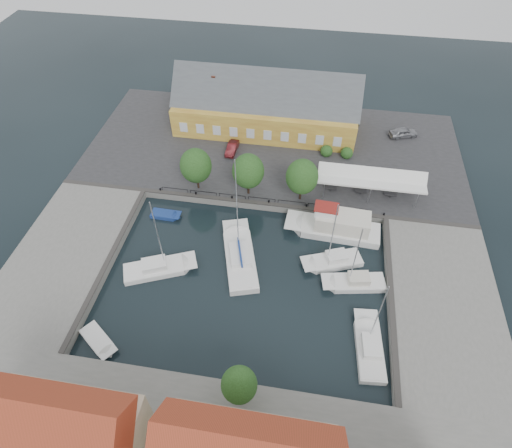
{
  "coord_description": "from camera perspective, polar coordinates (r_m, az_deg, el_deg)",
  "views": [
    {
      "loc": [
        5.86,
        -30.26,
        40.48
      ],
      "look_at": [
        0.0,
        6.0,
        1.5
      ],
      "focal_mm": 30.0,
      "sensor_mm": 36.0,
      "label": 1
    }
  ],
  "objects": [
    {
      "name": "east_boat_a",
      "position": [
        52.03,
        10.23,
        -4.98
      ],
      "size": [
        7.61,
        4.84,
        10.5
      ],
      "color": "white",
      "rests_on": "ground"
    },
    {
      "name": "launch_nw",
      "position": [
        57.83,
        -11.98,
        1.12
      ],
      "size": [
        4.05,
        1.69,
        0.88
      ],
      "color": "navy",
      "rests_on": "ground"
    },
    {
      "name": "warehouse",
      "position": [
        69.34,
        0.86,
        15.37
      ],
      "size": [
        28.56,
        14.0,
        9.55
      ],
      "color": "#B8812C",
      "rests_on": "north_quay"
    },
    {
      "name": "ground",
      "position": [
        50.88,
        -1.08,
        -6.02
      ],
      "size": [
        140.0,
        140.0,
        0.0
      ],
      "primitive_type": "plane",
      "color": "black",
      "rests_on": "ground"
    },
    {
      "name": "east_boat_c",
      "position": [
        46.63,
        14.82,
        -15.66
      ],
      "size": [
        3.24,
        8.3,
        10.42
      ],
      "color": "white",
      "rests_on": "ground"
    },
    {
      "name": "car_red",
      "position": [
        65.21,
        -3.22,
        10.06
      ],
      "size": [
        1.58,
        3.96,
        1.28
      ],
      "primitive_type": "imported",
      "rotation": [
        0.0,
        0.0,
        -0.06
      ],
      "color": "#551317",
      "rests_on": "north_quay"
    },
    {
      "name": "trawler",
      "position": [
        54.83,
        10.68,
        -0.38
      ],
      "size": [
        12.27,
        4.23,
        5.0
      ],
      "color": "white",
      "rests_on": "ground"
    },
    {
      "name": "north_quay",
      "position": [
        66.85,
        2.36,
        9.93
      ],
      "size": [
        56.0,
        26.0,
        1.0
      ],
      "primitive_type": "cube",
      "color": "#2D2D30",
      "rests_on": "ground"
    },
    {
      "name": "east_boat_b",
      "position": [
        50.61,
        13.03,
        -7.71
      ],
      "size": [
        7.54,
        3.65,
        10.1
      ],
      "color": "white",
      "rests_on": "ground"
    },
    {
      "name": "quay_edge_fittings",
      "position": [
        53.04,
        -0.19,
        -1.3
      ],
      "size": [
        56.0,
        24.72,
        0.4
      ],
      "color": "#383533",
      "rests_on": "north_quay"
    },
    {
      "name": "center_sailboat",
      "position": [
        51.52,
        -2.16,
        -4.48
      ],
      "size": [
        6.32,
        11.41,
        14.89
      ],
      "color": "white",
      "rests_on": "ground"
    },
    {
      "name": "tent_canopy",
      "position": [
        58.51,
        15.11,
        5.86
      ],
      "size": [
        14.0,
        4.0,
        2.83
      ],
      "color": "white",
      "rests_on": "north_quay"
    },
    {
      "name": "east_quay",
      "position": [
        51.55,
        23.75,
        -10.04
      ],
      "size": [
        12.0,
        24.0,
        1.0
      ],
      "primitive_type": "cube",
      "color": "slate",
      "rests_on": "ground"
    },
    {
      "name": "car_silver",
      "position": [
        71.99,
        19.07,
        11.46
      ],
      "size": [
        4.82,
        3.18,
        1.52
      ],
      "primitive_type": "imported",
      "rotation": [
        0.0,
        0.0,
        1.91
      ],
      "color": "#96989D",
      "rests_on": "north_quay"
    },
    {
      "name": "west_boat_c",
      "position": [
        51.85,
        -12.87,
        -5.85
      ],
      "size": [
        8.85,
        5.85,
        11.54
      ],
      "color": "white",
      "rests_on": "ground"
    },
    {
      "name": "quay_trees",
      "position": [
        55.82,
        -1.05,
        7.06
      ],
      "size": [
        18.2,
        4.2,
        6.3
      ],
      "color": "black",
      "rests_on": "north_quay"
    },
    {
      "name": "west_quay",
      "position": [
        56.33,
        -24.15,
        -3.95
      ],
      "size": [
        12.0,
        24.0,
        1.0
      ],
      "primitive_type": "cube",
      "color": "slate",
      "rests_on": "ground"
    },
    {
      "name": "launch_sw",
      "position": [
        48.53,
        -20.25,
        -14.45
      ],
      "size": [
        4.94,
        4.3,
        0.98
      ],
      "color": "white",
      "rests_on": "ground"
    }
  ]
}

